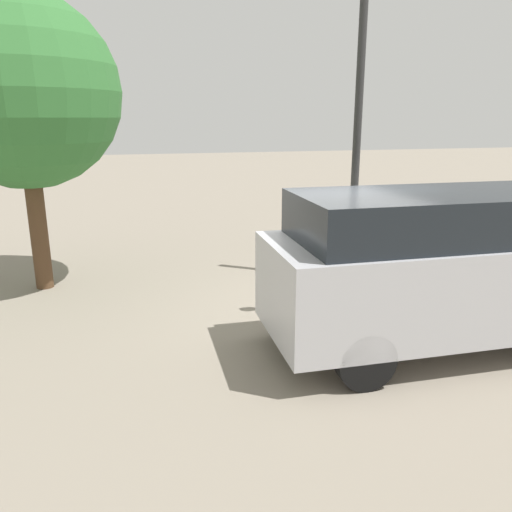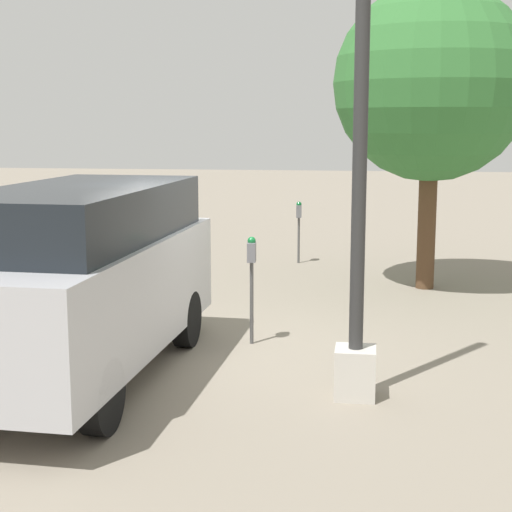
# 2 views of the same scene
# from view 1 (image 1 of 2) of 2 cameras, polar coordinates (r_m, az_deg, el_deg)

# --- Properties ---
(ground_plane) EXTENTS (80.00, 80.00, 0.00)m
(ground_plane) POSITION_cam_1_polar(r_m,az_deg,el_deg) (8.24, 7.41, -7.42)
(ground_plane) COLOR gray
(parking_meter_near) EXTENTS (0.21, 0.12, 1.46)m
(parking_meter_near) POSITION_cam_1_polar(r_m,az_deg,el_deg) (8.14, 3.24, 0.44)
(parking_meter_near) COLOR #4C4C4C
(parking_meter_near) RESTS_ON ground
(lamp_post) EXTENTS (0.44, 0.44, 5.77)m
(lamp_post) POSITION_cam_1_polar(r_m,az_deg,el_deg) (10.02, 11.16, 7.31)
(lamp_post) COLOR beige
(lamp_post) RESTS_ON ground
(parked_van) EXTENTS (4.99, 2.10, 2.24)m
(parked_van) POSITION_cam_1_polar(r_m,az_deg,el_deg) (7.38, 20.44, -1.01)
(parked_van) COLOR #B2B2B7
(parked_van) RESTS_ON ground
(street_tree) EXTENTS (3.43, 3.43, 5.35)m
(street_tree) POSITION_cam_1_polar(r_m,az_deg,el_deg) (10.12, -25.16, 16.57)
(street_tree) COLOR #513823
(street_tree) RESTS_ON ground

